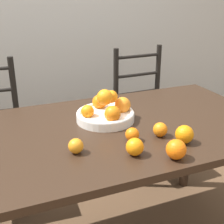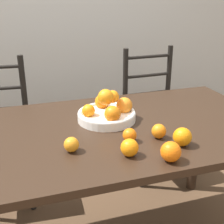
# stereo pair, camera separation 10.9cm
# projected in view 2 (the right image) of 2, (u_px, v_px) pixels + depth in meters

# --- Properties ---
(wall_back) EXTENTS (8.00, 0.06, 2.60)m
(wall_back) POSITION_uv_depth(u_px,v_px,m) (45.00, 1.00, 2.59)
(wall_back) COLOR beige
(wall_back) RESTS_ON ground_plane
(dining_table) EXTENTS (1.89, 0.90, 0.77)m
(dining_table) POSITION_uv_depth(u_px,v_px,m) (89.00, 147.00, 1.53)
(dining_table) COLOR black
(dining_table) RESTS_ON ground_plane
(fruit_bowl) EXTENTS (0.30, 0.30, 0.17)m
(fruit_bowl) POSITION_uv_depth(u_px,v_px,m) (107.00, 111.00, 1.59)
(fruit_bowl) COLOR white
(fruit_bowl) RESTS_ON dining_table
(orange_loose_0) EXTENTS (0.06, 0.06, 0.06)m
(orange_loose_0) POSITION_uv_depth(u_px,v_px,m) (130.00, 135.00, 1.38)
(orange_loose_0) COLOR orange
(orange_loose_0) RESTS_ON dining_table
(orange_loose_1) EXTENTS (0.07, 0.07, 0.07)m
(orange_loose_1) POSITION_uv_depth(u_px,v_px,m) (159.00, 131.00, 1.41)
(orange_loose_1) COLOR orange
(orange_loose_1) RESTS_ON dining_table
(orange_loose_2) EXTENTS (0.07, 0.07, 0.07)m
(orange_loose_2) POSITION_uv_depth(u_px,v_px,m) (130.00, 148.00, 1.26)
(orange_loose_2) COLOR orange
(orange_loose_2) RESTS_ON dining_table
(orange_loose_3) EXTENTS (0.08, 0.08, 0.08)m
(orange_loose_3) POSITION_uv_depth(u_px,v_px,m) (182.00, 137.00, 1.34)
(orange_loose_3) COLOR orange
(orange_loose_3) RESTS_ON dining_table
(orange_loose_4) EXTENTS (0.06, 0.06, 0.06)m
(orange_loose_4) POSITION_uv_depth(u_px,v_px,m) (71.00, 145.00, 1.29)
(orange_loose_4) COLOR orange
(orange_loose_4) RESTS_ON dining_table
(orange_loose_5) EXTENTS (0.08, 0.08, 0.08)m
(orange_loose_5) POSITION_uv_depth(u_px,v_px,m) (171.00, 152.00, 1.22)
(orange_loose_5) COLOR orange
(orange_loose_5) RESTS_ON dining_table
(chair_right) EXTENTS (0.43, 0.41, 0.98)m
(chair_right) POSITION_uv_depth(u_px,v_px,m) (154.00, 116.00, 2.45)
(chair_right) COLOR black
(chair_right) RESTS_ON ground_plane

